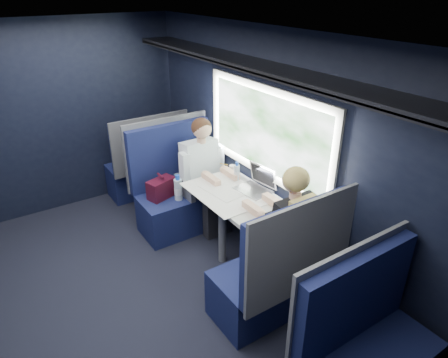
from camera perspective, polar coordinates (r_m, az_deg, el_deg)
ground at (r=4.00m, az=-11.26°, el=-15.61°), size 2.80×4.20×0.01m
room_shell at (r=3.22m, az=-13.19°, el=4.56°), size 3.00×4.40×2.40m
table at (r=3.99m, az=1.59°, el=-3.21°), size 0.62×1.00×0.74m
seat_bay_near at (r=4.68m, az=-6.48°, el=-1.99°), size 1.04×0.62×1.26m
seat_bay_far at (r=3.48m, az=7.47°, el=-13.60°), size 1.04×0.62×1.26m
seat_row_front at (r=5.45m, az=-10.89°, el=1.84°), size 1.04×0.51×1.16m
seat_row_back at (r=3.06m, az=19.54°, el=-22.41°), size 1.04×0.51×1.16m
man at (r=4.52m, az=-2.75°, el=1.30°), size 0.53×0.56×1.32m
woman at (r=3.53m, az=9.13°, el=-6.73°), size 0.53×0.56×1.32m
papers at (r=3.99m, az=0.17°, el=-1.90°), size 0.59×0.85×0.01m
laptop at (r=4.03m, az=4.85°, el=-0.61°), size 0.31×0.38×0.26m
bottle_small at (r=4.20m, az=1.84°, el=0.99°), size 0.06×0.06×0.21m
cup at (r=4.39m, az=1.19°, el=1.46°), size 0.07×0.07×0.08m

